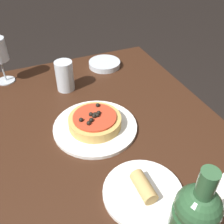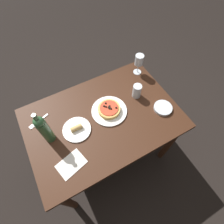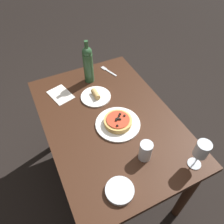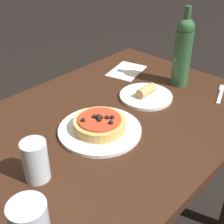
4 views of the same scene
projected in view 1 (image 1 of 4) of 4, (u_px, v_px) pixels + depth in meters
name	position (u px, v px, depth m)	size (l,w,h in m)	color
dining_table	(111.00, 164.00, 0.89)	(1.15, 0.79, 0.77)	#381E11
dinner_plate	(95.00, 127.00, 0.86)	(0.27, 0.27, 0.01)	white
pizza	(95.00, 121.00, 0.84)	(0.17, 0.17, 0.05)	tan
water_cup	(65.00, 76.00, 1.01)	(0.07, 0.07, 0.12)	silver
side_bowl	(105.00, 64.00, 1.18)	(0.14, 0.14, 0.02)	silver
side_plate	(143.00, 191.00, 0.66)	(0.21, 0.21, 0.05)	white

